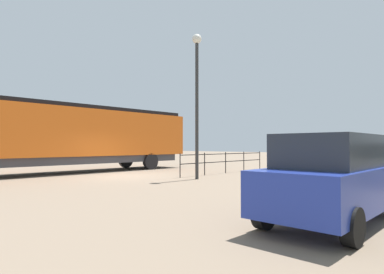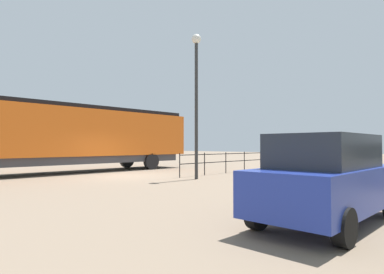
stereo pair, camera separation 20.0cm
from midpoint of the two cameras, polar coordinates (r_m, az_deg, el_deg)
name	(u,v)px [view 2 (the right image)]	position (r m, az deg, el deg)	size (l,w,h in m)	color
ground_plane	(126,176)	(17.53, -11.28, -6.77)	(120.00, 120.00, 0.00)	#84705B
locomotive	(77,135)	(20.69, -19.40, 0.32)	(3.15, 16.23, 3.99)	orange
parked_car_blue	(328,179)	(7.31, 23.55, -6.73)	(1.81, 4.29, 1.83)	#23389E
lamp_post	(196,84)	(15.80, 1.14, 9.25)	(0.46, 0.46, 7.01)	#2D2D2D
platform_fence	(226,160)	(19.06, 6.29, -3.99)	(0.05, 7.53, 1.23)	black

